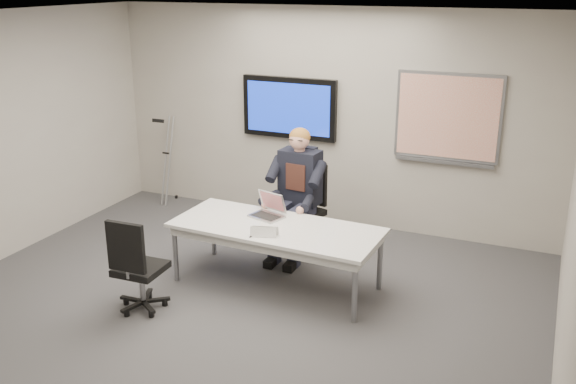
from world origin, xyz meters
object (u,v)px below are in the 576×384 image
at_px(office_chair_near, 139,282).
at_px(laptop, 269,210).
at_px(conference_table, 276,233).
at_px(office_chair_far, 303,222).
at_px(seated_person, 293,207).

height_order(office_chair_near, laptop, office_chair_near).
xyz_separation_m(conference_table, office_chair_near, (-1.00, -1.04, -0.29)).
height_order(office_chair_far, office_chair_near, office_chair_far).
distance_m(office_chair_near, seated_person, 2.03).
relative_size(seated_person, laptop, 3.62).
bearing_deg(seated_person, conference_table, -75.75).
distance_m(office_chair_far, laptop, 0.89).
relative_size(office_chair_far, seated_person, 0.69).
distance_m(conference_table, office_chair_near, 1.47).
height_order(conference_table, office_chair_near, office_chair_near).
relative_size(conference_table, laptop, 5.34).
relative_size(conference_table, office_chair_far, 2.14).
distance_m(conference_table, seated_person, 0.78).
xyz_separation_m(conference_table, laptop, (-0.20, 0.25, 0.14)).
xyz_separation_m(office_chair_far, office_chair_near, (-0.88, -2.08, -0.02)).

